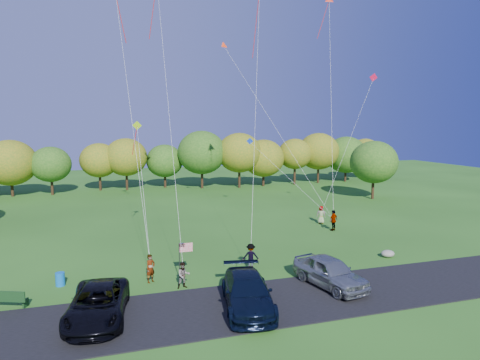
% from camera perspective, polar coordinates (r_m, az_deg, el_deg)
% --- Properties ---
extents(ground, '(140.00, 140.00, 0.00)m').
position_cam_1_polar(ground, '(27.65, 1.57, -12.76)').
color(ground, '#245317').
rests_on(ground, ground).
extents(asphalt_lane, '(44.00, 6.00, 0.06)m').
position_cam_1_polar(asphalt_lane, '(24.16, 4.79, -15.79)').
color(asphalt_lane, black).
rests_on(asphalt_lane, ground).
extents(treeline, '(76.21, 28.23, 8.69)m').
position_cam_1_polar(treeline, '(61.12, -11.62, 2.76)').
color(treeline, '#3B2415').
rests_on(treeline, ground).
extents(minivan_dark, '(3.38, 6.08, 1.61)m').
position_cam_1_polar(minivan_dark, '(22.78, -18.46, -15.37)').
color(minivan_dark, black).
rests_on(minivan_dark, asphalt_lane).
extents(minivan_navy, '(3.42, 6.20, 1.70)m').
position_cam_1_polar(minivan_navy, '(22.87, 1.00, -14.75)').
color(minivan_navy, black).
rests_on(minivan_navy, asphalt_lane).
extents(minivan_silver, '(3.11, 5.49, 1.76)m').
position_cam_1_polar(minivan_silver, '(26.22, 11.90, -11.89)').
color(minivan_silver, gray).
rests_on(minivan_silver, asphalt_lane).
extents(flyer_a, '(0.76, 0.71, 1.74)m').
position_cam_1_polar(flyer_a, '(27.01, -11.84, -11.46)').
color(flyer_a, '#4C4C59').
rests_on(flyer_a, ground).
extents(flyer_b, '(0.80, 0.65, 1.55)m').
position_cam_1_polar(flyer_b, '(25.83, -7.54, -12.48)').
color(flyer_b, '#4C4C59').
rests_on(flyer_b, ground).
extents(flyer_c, '(1.22, 0.92, 1.68)m').
position_cam_1_polar(flyer_c, '(28.88, 1.44, -10.10)').
color(flyer_c, '#4C4C59').
rests_on(flyer_c, ground).
extents(flyer_d, '(1.19, 0.91, 1.88)m').
position_cam_1_polar(flyer_d, '(39.56, 12.36, -5.28)').
color(flyer_d, '#4C4C59').
rests_on(flyer_d, ground).
extents(flyer_e, '(1.00, 0.88, 1.72)m').
position_cam_1_polar(flyer_e, '(42.12, 10.76, -4.57)').
color(flyer_e, '#4C4C59').
rests_on(flyer_e, ground).
extents(park_bench, '(1.82, 0.98, 1.04)m').
position_cam_1_polar(park_bench, '(25.87, -28.52, -13.84)').
color(park_bench, '#143716').
rests_on(park_bench, ground).
extents(trash_barrel, '(0.53, 0.53, 0.80)m').
position_cam_1_polar(trash_barrel, '(28.19, -22.86, -12.09)').
color(trash_barrel, '#0C5DB9').
rests_on(trash_barrel, ground).
extents(flag_assembly, '(0.86, 0.56, 2.33)m').
position_cam_1_polar(flag_assembly, '(26.93, -7.58, -9.49)').
color(flag_assembly, black).
rests_on(flag_assembly, ground).
extents(boulder_near, '(1.31, 1.02, 0.65)m').
position_cam_1_polar(boulder_near, '(29.46, 11.33, -10.94)').
color(boulder_near, '#9F978B').
rests_on(boulder_near, ground).
extents(boulder_far, '(0.99, 0.82, 0.51)m').
position_cam_1_polar(boulder_far, '(33.11, 19.10, -9.26)').
color(boulder_far, slate).
rests_on(boulder_far, ground).
extents(kites_aloft, '(23.14, 9.79, 15.38)m').
position_cam_1_polar(kites_aloft, '(40.75, -0.30, 21.88)').
color(kites_aloft, red).
rests_on(kites_aloft, ground).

